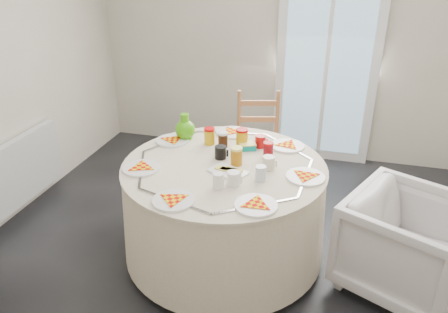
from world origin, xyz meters
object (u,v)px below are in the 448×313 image
(table, at_px, (224,210))
(armchair, at_px, (408,238))
(radiator, at_px, (20,171))
(green_pitcher, at_px, (185,123))
(wooden_chair, at_px, (259,143))

(table, height_order, armchair, armchair)
(radiator, xyz_separation_m, green_pitcher, (1.39, 0.24, 0.49))
(table, height_order, green_pitcher, green_pitcher)
(armchair, bearing_deg, table, 113.70)
(table, relative_size, wooden_chair, 1.56)
(table, bearing_deg, armchair, -1.23)
(radiator, height_order, green_pitcher, green_pitcher)
(wooden_chair, height_order, green_pitcher, green_pitcher)
(wooden_chair, bearing_deg, radiator, -168.79)
(wooden_chair, height_order, armchair, wooden_chair)
(armchair, bearing_deg, wooden_chair, 73.64)
(armchair, distance_m, green_pitcher, 1.74)
(table, relative_size, armchair, 1.93)
(table, bearing_deg, green_pitcher, 139.22)
(table, xyz_separation_m, wooden_chair, (0.04, 1.01, 0.09))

